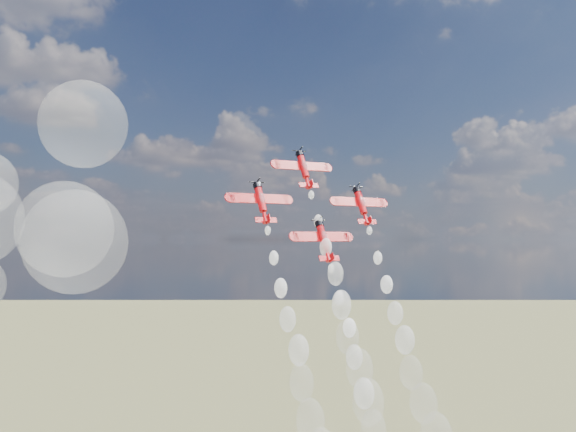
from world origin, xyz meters
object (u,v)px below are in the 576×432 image
at_px(plane_lead, 304,168).
at_px(plane_right, 361,205).
at_px(plane_slot, 324,240).
at_px(plane_left, 261,201).

bearing_deg(plane_lead, plane_right, -17.73).
distance_m(plane_right, plane_slot, 14.90).
distance_m(plane_lead, plane_right, 14.90).
bearing_deg(plane_left, plane_lead, 17.73).
relative_size(plane_left, plane_right, 1.00).
relative_size(plane_lead, plane_slot, 1.00).
relative_size(plane_lead, plane_right, 1.00).
distance_m(plane_lead, plane_slot, 17.09).
bearing_deg(plane_left, plane_right, 0.00).
xyz_separation_m(plane_lead, plane_right, (12.20, -3.90, -7.60)).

